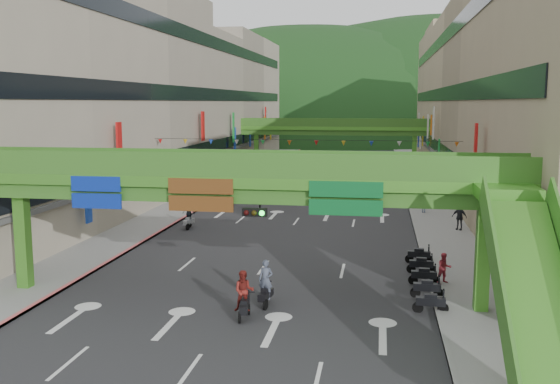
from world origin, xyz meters
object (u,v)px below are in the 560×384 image
Objects in this scene: scooter_rider_near at (266,284)px; pedestrian_red at (444,271)px; car_silver at (275,179)px; scooter_rider_mid at (244,294)px; car_yellow at (361,161)px; overpass_near at (256,195)px.

scooter_rider_near reaches higher than pedestrian_red.
scooter_rider_near is 0.59× the size of car_silver.
scooter_rider_near reaches higher than scooter_rider_mid.
car_yellow is (2.88, 67.24, -0.38)m from scooter_rider_mid.
car_silver is at bearing -112.26° from car_yellow.
scooter_rider_near is at bearing -166.25° from pedestrian_red.
car_yellow is at bearing 87.63° from overpass_near.
scooter_rider_mid reaches higher than pedestrian_red.
scooter_rider_mid is (-0.18, -1.81, -4.09)m from overpass_near.
pedestrian_red is (8.87, 4.68, -4.43)m from overpass_near.
car_yellow reaches higher than car_silver.
overpass_near is 65.63m from car_yellow.
overpass_near reaches higher than car_silver.
pedestrian_red reaches higher than car_silver.
overpass_near is 6.48× the size of car_yellow.
overpass_near is 13.00× the size of scooter_rider_mid.
overpass_near reaches higher than car_yellow.
scooter_rider_mid is at bearing -108.50° from scooter_rider_near.
car_silver is at bearing 97.94° from scooter_rider_mid.
pedestrian_red is (9.04, 6.50, -0.34)m from scooter_rider_mid.
pedestrian_red is at bearing -62.82° from car_silver.
scooter_rider_mid is 0.58× the size of car_silver.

